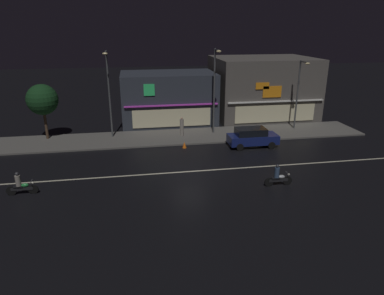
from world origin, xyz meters
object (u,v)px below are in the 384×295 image
(streetlamp_west, at_px, (109,88))
(traffic_cone, at_px, (184,145))
(motorcycle_lead, at_px, (278,177))
(streetlamp_mid, at_px, (215,85))
(motorcycle_following, at_px, (21,185))
(parked_car_near_kerb, at_px, (252,137))
(streetlamp_east, at_px, (299,89))
(pedestrian_on_sidewalk, at_px, (182,127))

(streetlamp_west, relative_size, traffic_cone, 14.30)
(traffic_cone, bearing_deg, motorcycle_lead, -59.87)
(streetlamp_mid, xyz_separation_m, motorcycle_lead, (1.51, -11.97, -4.14))
(streetlamp_west, bearing_deg, motorcycle_following, -115.39)
(parked_car_near_kerb, bearing_deg, streetlamp_east, -145.46)
(traffic_cone, bearing_deg, streetlamp_west, 149.01)
(traffic_cone, bearing_deg, pedestrian_on_sidewalk, 85.85)
(streetlamp_east, relative_size, motorcycle_lead, 3.56)
(streetlamp_west, distance_m, streetlamp_mid, 9.71)
(streetlamp_east, bearing_deg, motorcycle_lead, -120.13)
(streetlamp_east, distance_m, parked_car_near_kerb, 8.02)
(streetlamp_east, bearing_deg, parked_car_near_kerb, -145.46)
(parked_car_near_kerb, bearing_deg, streetlamp_west, -19.92)
(streetlamp_mid, relative_size, motorcycle_lead, 4.19)
(pedestrian_on_sidewalk, xyz_separation_m, motorcycle_lead, (4.71, -11.63, -0.35))
(streetlamp_west, bearing_deg, streetlamp_mid, -1.83)
(streetlamp_west, height_order, traffic_cone, streetlamp_west)
(motorcycle_lead, bearing_deg, streetlamp_mid, -74.65)
(streetlamp_east, xyz_separation_m, motorcycle_following, (-23.29, -10.50, -3.52))
(pedestrian_on_sidewalk, height_order, parked_car_near_kerb, pedestrian_on_sidewalk)
(streetlamp_west, xyz_separation_m, motorcycle_lead, (11.21, -12.28, -4.09))
(motorcycle_following, bearing_deg, streetlamp_west, -119.30)
(pedestrian_on_sidewalk, relative_size, traffic_cone, 3.31)
(streetlamp_mid, bearing_deg, motorcycle_following, -144.79)
(pedestrian_on_sidewalk, bearing_deg, streetlamp_east, 142.72)
(streetlamp_east, bearing_deg, traffic_cone, -163.60)
(streetlamp_west, relative_size, streetlamp_east, 1.16)
(streetlamp_west, distance_m, traffic_cone, 8.56)
(streetlamp_mid, xyz_separation_m, motorcycle_following, (-14.81, -10.45, -4.14))
(streetlamp_east, height_order, pedestrian_on_sidewalk, streetlamp_east)
(parked_car_near_kerb, height_order, motorcycle_lead, parked_car_near_kerb)
(parked_car_near_kerb, relative_size, motorcycle_following, 2.26)
(streetlamp_west, distance_m, streetlamp_east, 18.19)
(streetlamp_west, height_order, motorcycle_lead, streetlamp_west)
(streetlamp_east, distance_m, motorcycle_following, 25.79)
(streetlamp_west, height_order, motorcycle_following, streetlamp_west)
(parked_car_near_kerb, height_order, traffic_cone, parked_car_near_kerb)
(parked_car_near_kerb, bearing_deg, motorcycle_following, 20.20)
(motorcycle_lead, bearing_deg, parked_car_near_kerb, -88.73)
(streetlamp_west, distance_m, parked_car_near_kerb, 13.50)
(streetlamp_east, height_order, motorcycle_lead, streetlamp_east)
(streetlamp_mid, distance_m, motorcycle_following, 18.59)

